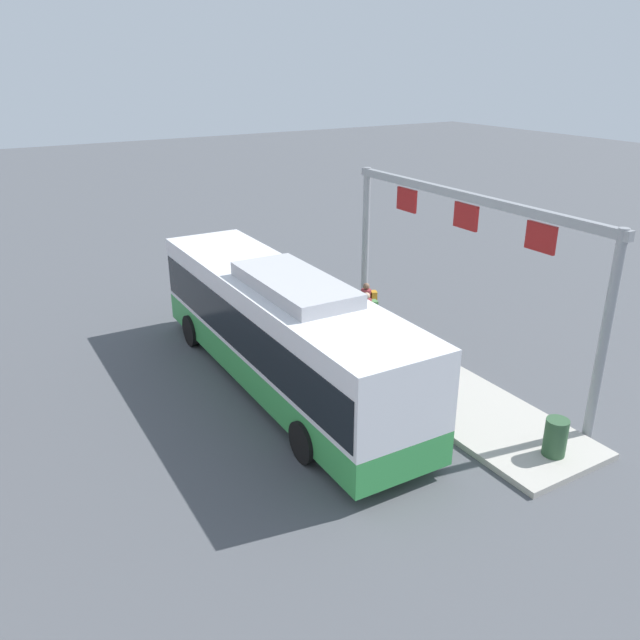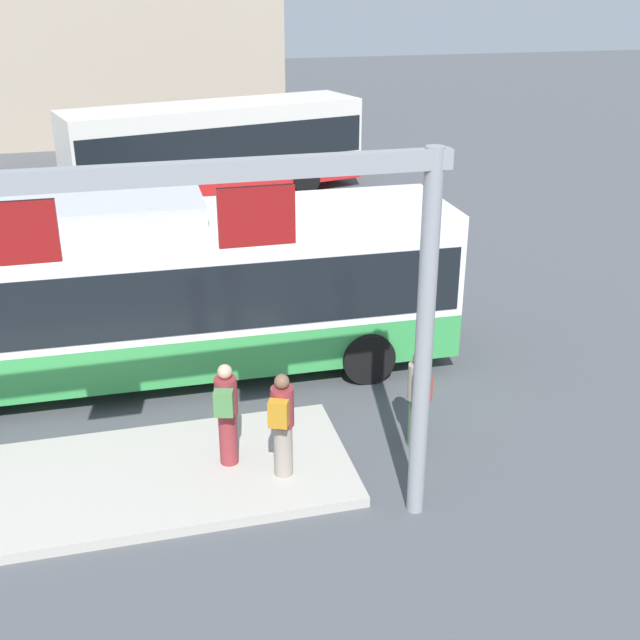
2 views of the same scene
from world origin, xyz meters
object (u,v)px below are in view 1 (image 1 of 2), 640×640
object	(u,v)px
bus_main	(280,326)
trash_bin	(555,437)
person_waiting_near	(367,306)
person_waiting_mid	(367,316)
person_boarding	(317,293)

from	to	relation	value
bus_main	trash_bin	size ratio (longest dim) A/B	12.80
person_waiting_near	person_waiting_mid	xyz separation A→B (m)	(-0.74, 0.51, 0.00)
person_boarding	person_waiting_near	world-z (taller)	person_waiting_near
person_waiting_near	person_waiting_mid	world-z (taller)	same
person_waiting_near	person_waiting_mid	size ratio (longest dim) A/B	1.00
person_waiting_mid	bus_main	bearing A→B (deg)	30.60
person_boarding	person_waiting_near	bearing A→B (deg)	109.73
person_waiting_near	person_waiting_mid	bearing A→B (deg)	79.76
trash_bin	person_boarding	bearing A→B (deg)	0.44
person_boarding	bus_main	bearing A→B (deg)	55.68
person_waiting_near	trash_bin	world-z (taller)	person_waiting_near
person_boarding	trash_bin	xyz separation A→B (m)	(-10.44, -0.08, -0.28)
person_boarding	person_waiting_near	distance (m)	2.37
bus_main	person_waiting_near	distance (m)	4.48
bus_main	person_waiting_mid	distance (m)	3.77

